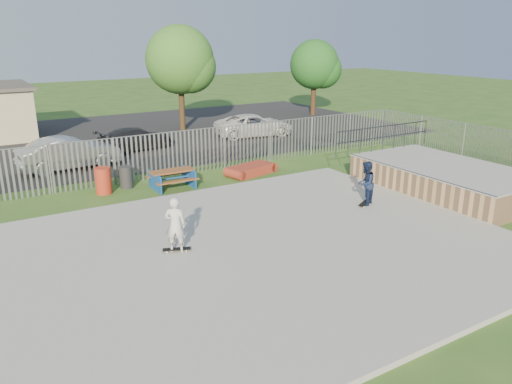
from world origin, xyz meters
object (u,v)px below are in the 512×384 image
car_white (254,125)px  skater_navy (366,183)px  car_silver (69,153)px  skater_white (175,225)px  picnic_table (172,179)px  trash_bin_red (103,181)px  tree_right (314,65)px  car_dark (136,139)px  trash_bin_grey (126,177)px  funbox (251,170)px  tree_mid (180,60)px

car_white → skater_navy: 14.13m
car_silver → skater_white: (0.52, -11.63, 0.18)m
picnic_table → skater_white: size_ratio=1.11×
trash_bin_red → tree_right: 23.05m
trash_bin_red → car_dark: 7.83m
car_dark → tree_right: tree_right is taller
trash_bin_grey → skater_navy: skater_navy is taller
funbox → car_silver: car_silver is taller
tree_mid → trash_bin_red: bearing=-126.4°
car_silver → car_dark: size_ratio=1.09×
trash_bin_grey → skater_navy: bearing=-46.9°
car_dark → car_white: bearing=-102.5°
car_silver → car_white: (11.54, 2.29, -0.08)m
tree_mid → skater_navy: tree_mid is taller
tree_mid → skater_white: bearing=-113.8°
car_white → tree_right: size_ratio=0.85×
car_silver → skater_navy: 13.92m
funbox → skater_white: bearing=-148.2°
trash_bin_grey → trash_bin_red: bearing=-163.8°
tree_mid → skater_white: size_ratio=4.12×
tree_mid → skater_navy: (-0.56, -17.98, -3.57)m
car_silver → tree_right: 21.36m
car_silver → car_white: 11.77m
car_white → skater_white: (-11.02, -13.92, 0.27)m
trash_bin_red → car_silver: bearing=94.2°
picnic_table → trash_bin_grey: trash_bin_grey is taller
funbox → tree_right: (13.02, 12.36, 3.66)m
trash_bin_grey → tree_mid: 13.67m
skater_white → tree_right: bearing=-103.7°
car_silver → skater_white: skater_white is taller
picnic_table → car_white: bearing=41.9°
skater_white → funbox: bearing=-102.4°
funbox → tree_right: tree_right is taller
trash_bin_grey → car_white: 12.13m
trash_bin_grey → car_silver: 4.51m
tree_right → funbox: bearing=-136.5°
car_silver → car_white: car_silver is taller
car_dark → car_white: car_white is taller
tree_right → trash_bin_red: bearing=-149.0°
trash_bin_grey → skater_white: size_ratio=0.55×
skater_navy → tree_mid: bearing=-120.7°
car_white → skater_navy: (-3.54, -13.68, 0.27)m
funbox → skater_white: size_ratio=1.40×
skater_white → trash_bin_grey: bearing=-64.4°
car_dark → skater_white: 14.40m
trash_bin_grey → tree_right: bearing=31.8°
picnic_table → skater_navy: skater_navy is taller
car_silver → tree_mid: (8.56, 6.59, 3.75)m
trash_bin_red → car_white: (11.21, 6.87, 0.17)m
tree_right → skater_white: (-19.36, -18.81, -2.90)m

